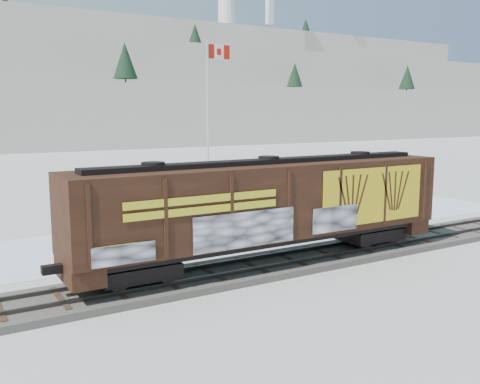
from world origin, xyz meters
TOP-DOWN VIEW (x-y plane):
  - ground at (0.00, 0.00)m, footprint 500.00×500.00m
  - rail_track at (0.00, 0.00)m, footprint 50.00×3.40m
  - parking_strip at (0.00, 7.50)m, footprint 40.00×8.00m
  - hopper_railcar at (-3.13, -0.01)m, footprint 17.49×3.06m
  - flagpole at (2.27, 15.67)m, footprint 2.30×0.90m
  - car_silver at (-5.04, 7.56)m, footprint 4.22×1.97m
  - car_white at (2.58, 8.24)m, footprint 4.96×1.94m
  - car_dark at (5.11, 7.74)m, footprint 5.56×2.86m

SIDE VIEW (x-z plane):
  - ground at x=0.00m, z-range 0.00..0.00m
  - parking_strip at x=0.00m, z-range 0.00..0.03m
  - rail_track at x=0.00m, z-range -0.07..0.36m
  - car_silver at x=-5.04m, z-range 0.03..1.43m
  - car_dark at x=5.11m, z-range 0.03..1.57m
  - car_white at x=2.58m, z-range 0.03..1.64m
  - hopper_railcar at x=-3.13m, z-range 0.68..5.09m
  - flagpole at x=2.27m, z-range -1.52..10.25m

